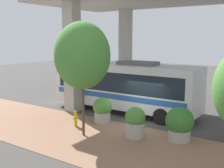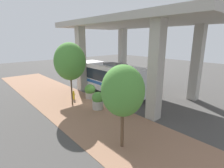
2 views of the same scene
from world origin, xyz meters
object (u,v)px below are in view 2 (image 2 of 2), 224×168
object	(u,v)px
fire_hydrant	(74,95)
street_tree_far	(123,91)
planter_back	(98,100)
bus	(109,77)
planter_front	(90,91)
street_tree_near	(70,62)
planter_middle	(120,104)

from	to	relation	value
fire_hydrant	street_tree_far	bearing A→B (deg)	-101.93
fire_hydrant	planter_back	xyz separation A→B (m)	(0.40, -3.76, 0.33)
bus	fire_hydrant	bearing A→B (deg)	172.37
fire_hydrant	planter_front	size ratio (longest dim) A/B	0.62
bus	street_tree_far	size ratio (longest dim) A/B	2.11
street_tree_near	fire_hydrant	bearing A→B (deg)	56.26
fire_hydrant	planter_front	bearing A→B (deg)	-27.72
bus	planter_front	size ratio (longest dim) A/B	6.72
planter_middle	planter_back	size ratio (longest dim) A/B	1.07
street_tree_near	street_tree_far	size ratio (longest dim) A/B	1.21
fire_hydrant	planter_middle	size ratio (longest dim) A/B	0.55
fire_hydrant	street_tree_far	size ratio (longest dim) A/B	0.19
planter_middle	street_tree_far	world-z (taller)	street_tree_far
planter_middle	street_tree_far	size ratio (longest dim) A/B	0.35
fire_hydrant	planter_middle	xyz separation A→B (m)	(1.24, -5.84, 0.38)
planter_back	street_tree_near	bearing A→B (deg)	118.57
planter_front	planter_back	xyz separation A→B (m)	(-1.15, -2.95, 0.03)
planter_back	street_tree_far	world-z (taller)	street_tree_far
street_tree_far	bus	bearing A→B (deg)	53.88
bus	fire_hydrant	distance (m)	4.71
bus	street_tree_near	world-z (taller)	street_tree_near
bus	street_tree_far	world-z (taller)	street_tree_far
fire_hydrant	street_tree_near	bearing A→B (deg)	-123.74
bus	street_tree_far	xyz separation A→B (m)	(-6.41, -8.79, 1.52)
planter_front	planter_middle	size ratio (longest dim) A/B	0.90
fire_hydrant	planter_middle	bearing A→B (deg)	-78.02
planter_middle	street_tree_near	size ratio (longest dim) A/B	0.29
fire_hydrant	street_tree_near	size ratio (longest dim) A/B	0.16
bus	planter_back	size ratio (longest dim) A/B	6.44
planter_front	street_tree_far	bearing A→B (deg)	-112.39
fire_hydrant	planter_back	bearing A→B (deg)	-83.97
street_tree_far	planter_middle	bearing A→B (deg)	47.70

